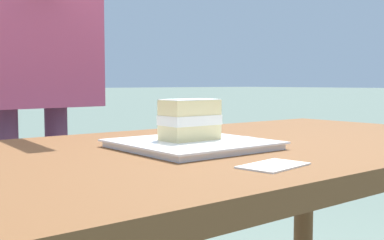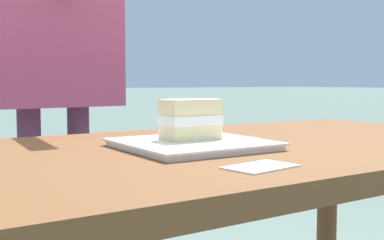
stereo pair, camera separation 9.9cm
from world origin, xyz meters
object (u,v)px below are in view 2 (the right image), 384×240
object	(u,v)px
paper_napkin	(261,167)
diner_person	(53,27)
dessert_fork	(238,136)
dessert_plate	(192,144)
patio_table	(230,193)
cake_slice	(190,119)

from	to	relation	value
paper_napkin	diner_person	size ratio (longest dim) A/B	0.08
dessert_fork	diner_person	size ratio (longest dim) A/B	0.11
dessert_plate	patio_table	bearing A→B (deg)	6.47
patio_table	cake_slice	world-z (taller)	cake_slice
patio_table	paper_napkin	xyz separation A→B (m)	(-0.14, -0.27, 0.11)
paper_napkin	dessert_fork	bearing A→B (deg)	56.95
cake_slice	diner_person	size ratio (longest dim) A/B	0.07
cake_slice	dessert_fork	distance (m)	0.21
dessert_fork	paper_napkin	xyz separation A→B (m)	(-0.23, -0.35, -0.00)
patio_table	cake_slice	xyz separation A→B (m)	(-0.10, 0.00, 0.17)
patio_table	dessert_plate	xyz separation A→B (m)	(-0.11, -0.01, 0.12)
patio_table	dessert_fork	world-z (taller)	dessert_fork
diner_person	dessert_fork	bearing A→B (deg)	-69.65
patio_table	paper_napkin	size ratio (longest dim) A/B	11.93
diner_person	cake_slice	bearing A→B (deg)	-85.45
dessert_fork	diner_person	bearing A→B (deg)	110.35
dessert_plate	dessert_fork	size ratio (longest dim) A/B	1.67
dessert_plate	paper_napkin	world-z (taller)	dessert_plate
patio_table	diner_person	xyz separation A→B (m)	(-0.16, 0.75, 0.43)
dessert_plate	cake_slice	xyz separation A→B (m)	(0.00, 0.01, 0.05)
cake_slice	paper_napkin	bearing A→B (deg)	-97.73
dessert_plate	paper_napkin	bearing A→B (deg)	-97.33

